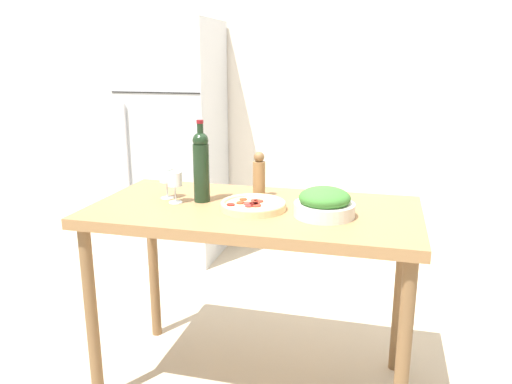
{
  "coord_description": "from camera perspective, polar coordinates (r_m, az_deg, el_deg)",
  "views": [
    {
      "loc": [
        0.55,
        -2.08,
        1.55
      ],
      "look_at": [
        0.0,
        0.04,
        0.98
      ],
      "focal_mm": 35.0,
      "sensor_mm": 36.0,
      "label": 1
    }
  ],
  "objects": [
    {
      "name": "wine_bottle",
      "position": [
        2.31,
        -6.28,
        3.08
      ],
      "size": [
        0.07,
        0.07,
        0.38
      ],
      "color": "black",
      "rests_on": "prep_counter"
    },
    {
      "name": "homemade_pizza",
      "position": [
        2.2,
        -0.33,
        -1.51
      ],
      "size": [
        0.29,
        0.29,
        0.04
      ],
      "color": "#DBC189",
      "rests_on": "prep_counter"
    },
    {
      "name": "salad_bowl",
      "position": [
        2.12,
        7.83,
        -1.3
      ],
      "size": [
        0.26,
        0.26,
        0.13
      ],
      "color": "silver",
      "rests_on": "prep_counter"
    },
    {
      "name": "prep_counter",
      "position": [
        2.28,
        -0.24,
        -4.19
      ],
      "size": [
        1.46,
        0.74,
        0.92
      ],
      "color": "olive",
      "rests_on": "ground_plane"
    },
    {
      "name": "refrigerator",
      "position": [
        4.01,
        -9.31,
        5.58
      ],
      "size": [
        0.7,
        0.63,
        1.85
      ],
      "color": "#B7BCC1",
      "rests_on": "ground_plane"
    },
    {
      "name": "pepper_mill",
      "position": [
        2.38,
        0.35,
        1.89
      ],
      "size": [
        0.06,
        0.06,
        0.22
      ],
      "color": "olive",
      "rests_on": "prep_counter"
    },
    {
      "name": "ground_plane",
      "position": [
        2.65,
        -0.22,
        -21.03
      ],
      "size": [
        14.0,
        14.0,
        0.0
      ],
      "primitive_type": "plane",
      "color": "#BCAD93"
    },
    {
      "name": "wine_glass_near",
      "position": [
        2.31,
        -9.26,
        1.25
      ],
      "size": [
        0.07,
        0.07,
        0.15
      ],
      "color": "silver",
      "rests_on": "prep_counter"
    },
    {
      "name": "wall_back",
      "position": [
        4.02,
        6.78,
        11.07
      ],
      "size": [
        6.4,
        0.06,
        2.6
      ],
      "color": "silver",
      "rests_on": "ground_plane"
    },
    {
      "name": "wine_glass_far",
      "position": [
        2.4,
        -10.18,
        1.68
      ],
      "size": [
        0.07,
        0.07,
        0.15
      ],
      "color": "silver",
      "rests_on": "prep_counter"
    }
  ]
}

